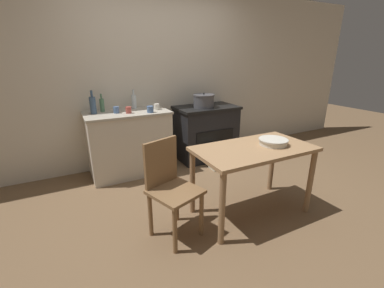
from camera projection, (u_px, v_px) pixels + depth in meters
ground_plane at (211, 203)px, 2.93m from camera, size 14.00×14.00×0.00m
wall_back at (158, 78)px, 3.84m from camera, size 8.00×0.07×2.55m
counter_cabinet at (129, 143)px, 3.58m from camera, size 1.11×0.62×0.88m
stove at (206, 132)px, 4.13m from camera, size 0.96×0.61×0.85m
work_table at (253, 157)px, 2.57m from camera, size 1.19×0.65×0.74m
chair at (170, 186)px, 2.30m from camera, size 0.51×0.51×0.90m
flour_sack at (219, 158)px, 3.79m from camera, size 0.26×0.18×0.34m
stock_pot at (204, 101)px, 3.87m from camera, size 0.32×0.32×0.22m
mixing_bowl_large at (273, 141)px, 2.60m from camera, size 0.29×0.29×0.06m
bottle_far_left at (134, 101)px, 3.61m from camera, size 0.07×0.07×0.27m
bottle_left at (102, 105)px, 3.42m from camera, size 0.06×0.06×0.24m
bottle_mid_left at (93, 105)px, 3.28m from camera, size 0.08×0.08×0.30m
cup_center_left at (157, 107)px, 3.57m from camera, size 0.08×0.08×0.08m
cup_center at (129, 110)px, 3.34m from camera, size 0.07×0.07×0.08m
cup_center_right at (116, 110)px, 3.35m from camera, size 0.08×0.08×0.08m
cup_mid_right at (150, 109)px, 3.38m from camera, size 0.09×0.09×0.09m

